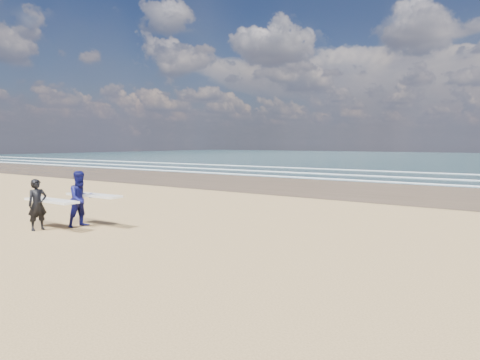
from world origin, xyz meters
The scene contains 2 objects.
surfer_near centered at (-1.25, 0.14, 0.83)m, with size 2.21×0.95×1.62m.
surfer_far centered at (-0.64, 1.23, 0.93)m, with size 2.22×1.15×1.84m.
Camera 1 is at (11.55, -7.23, 2.76)m, focal length 32.00 mm.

